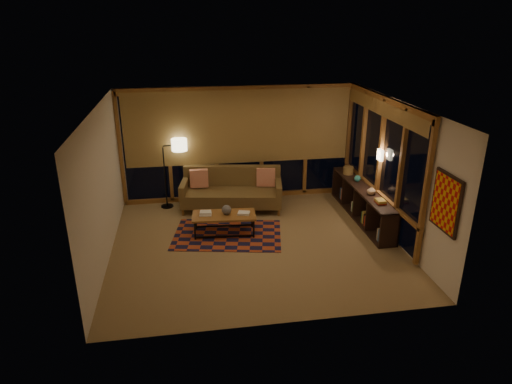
{
  "coord_description": "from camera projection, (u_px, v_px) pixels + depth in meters",
  "views": [
    {
      "loc": [
        -1.26,
        -7.85,
        4.2
      ],
      "look_at": [
        0.04,
        0.2,
        1.01
      ],
      "focal_mm": 32.0,
      "sensor_mm": 36.0,
      "label": 1
    }
  ],
  "objects": [
    {
      "name": "book_stack_b",
      "position": [
        244.0,
        213.0,
        9.21
      ],
      "size": [
        0.29,
        0.26,
        0.05
      ],
      "primitive_type": null,
      "rotation": [
        0.0,
        0.0,
        -0.27
      ],
      "color": "white",
      "rests_on": "coffee_table"
    },
    {
      "name": "window_wall_right",
      "position": [
        379.0,
        162.0,
        9.39
      ],
      "size": [
        0.16,
        3.7,
        2.6
      ],
      "primitive_type": null,
      "color": "brown",
      "rests_on": "walls"
    },
    {
      "name": "shelf_book_stack",
      "position": [
        380.0,
        201.0,
        8.98
      ],
      "size": [
        0.23,
        0.29,
        0.08
      ],
      "primitive_type": null,
      "rotation": [
        0.0,
        0.0,
        -0.21
      ],
      "color": "white",
      "rests_on": "bookshelf"
    },
    {
      "name": "wall_art",
      "position": [
        446.0,
        203.0,
        7.11
      ],
      "size": [
        0.06,
        0.74,
        0.94
      ],
      "primitive_type": null,
      "color": "red",
      "rests_on": "walls"
    },
    {
      "name": "basket",
      "position": [
        348.0,
        170.0,
        10.6
      ],
      "size": [
        0.24,
        0.24,
        0.17
      ],
      "primitive_type": "cylinder",
      "rotation": [
        0.0,
        0.0,
        0.05
      ],
      "color": "#957A4A",
      "rests_on": "bookshelf"
    },
    {
      "name": "vase",
      "position": [
        371.0,
        190.0,
        9.39
      ],
      "size": [
        0.22,
        0.22,
        0.19
      ],
      "primitive_type": "imported",
      "rotation": [
        0.0,
        0.0,
        -0.26
      ],
      "color": "tan",
      "rests_on": "bookshelf"
    },
    {
      "name": "walls",
      "position": [
        255.0,
        179.0,
        8.44
      ],
      "size": [
        5.51,
        5.01,
        2.7
      ],
      "color": "silver",
      "rests_on": "floor"
    },
    {
      "name": "window_wall_back",
      "position": [
        239.0,
        144.0,
        10.68
      ],
      "size": [
        5.3,
        0.16,
        2.6
      ],
      "primitive_type": null,
      "color": "brown",
      "rests_on": "walls"
    },
    {
      "name": "book_stack_a",
      "position": [
        205.0,
        213.0,
        9.17
      ],
      "size": [
        0.27,
        0.23,
        0.07
      ],
      "primitive_type": null,
      "rotation": [
        0.0,
        0.0,
        -0.11
      ],
      "color": "white",
      "rests_on": "coffee_table"
    },
    {
      "name": "ceiling",
      "position": [
        255.0,
        106.0,
        7.95
      ],
      "size": [
        5.5,
        5.0,
        0.01
      ],
      "primitive_type": "cube",
      "color": "white",
      "rests_on": "walls"
    },
    {
      "name": "coffee_table",
      "position": [
        224.0,
        224.0,
        9.27
      ],
      "size": [
        1.32,
        0.68,
        0.42
      ],
      "primitive_type": null,
      "rotation": [
        0.0,
        0.0,
        -0.08
      ],
      "color": "brown",
      "rests_on": "floor"
    },
    {
      "name": "wall_sconce",
      "position": [
        380.0,
        155.0,
        9.17
      ],
      "size": [
        0.12,
        0.18,
        0.22
      ],
      "primitive_type": null,
      "color": "#FFECB7",
      "rests_on": "walls"
    },
    {
      "name": "pillow_left",
      "position": [
        199.0,
        179.0,
        10.42
      ],
      "size": [
        0.42,
        0.14,
        0.42
      ],
      "primitive_type": null,
      "rotation": [
        0.0,
        0.0,
        -0.0
      ],
      "color": "red",
      "rests_on": "sofa"
    },
    {
      "name": "sofa",
      "position": [
        231.0,
        190.0,
        10.36
      ],
      "size": [
        2.36,
        1.27,
        0.92
      ],
      "primitive_type": null,
      "rotation": [
        0.0,
        0.0,
        -0.17
      ],
      "color": "brown",
      "rests_on": "floor"
    },
    {
      "name": "bookshelf",
      "position": [
        362.0,
        203.0,
        9.94
      ],
      "size": [
        0.4,
        2.87,
        0.72
      ],
      "primitive_type": null,
      "color": "black",
      "rests_on": "floor"
    },
    {
      "name": "pillow_right",
      "position": [
        266.0,
        178.0,
        10.51
      ],
      "size": [
        0.45,
        0.23,
        0.43
      ],
      "primitive_type": null,
      "rotation": [
        0.0,
        0.0,
        -0.21
      ],
      "color": "red",
      "rests_on": "sofa"
    },
    {
      "name": "teal_bowl",
      "position": [
        357.0,
        179.0,
        10.12
      ],
      "size": [
        0.19,
        0.19,
        0.15
      ],
      "primitive_type": "sphere",
      "rotation": [
        0.0,
        0.0,
        -0.34
      ],
      "color": "teal",
      "rests_on": "bookshelf"
    },
    {
      "name": "ceramic_pot",
      "position": [
        226.0,
        210.0,
        9.17
      ],
      "size": [
        0.21,
        0.21,
        0.2
      ],
      "primitive_type": "sphere",
      "rotation": [
        0.0,
        0.0,
        -0.08
      ],
      "color": "black",
      "rests_on": "coffee_table"
    },
    {
      "name": "floor",
      "position": [
        255.0,
        244.0,
        8.93
      ],
      "size": [
        5.5,
        5.0,
        0.01
      ],
      "primitive_type": "cube",
      "color": "tan",
      "rests_on": "ground"
    },
    {
      "name": "area_rug",
      "position": [
        227.0,
        235.0,
        9.28
      ],
      "size": [
        2.39,
        1.82,
        0.01
      ],
      "primitive_type": "cube",
      "rotation": [
        0.0,
        0.0,
        -0.19
      ],
      "color": "#A84121",
      "rests_on": "floor"
    },
    {
      "name": "floor_lamp",
      "position": [
        165.0,
        174.0,
        10.36
      ],
      "size": [
        0.59,
        0.44,
        1.6
      ],
      "primitive_type": null,
      "rotation": [
        0.0,
        0.0,
        0.18
      ],
      "color": "black",
      "rests_on": "floor"
    }
  ]
}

